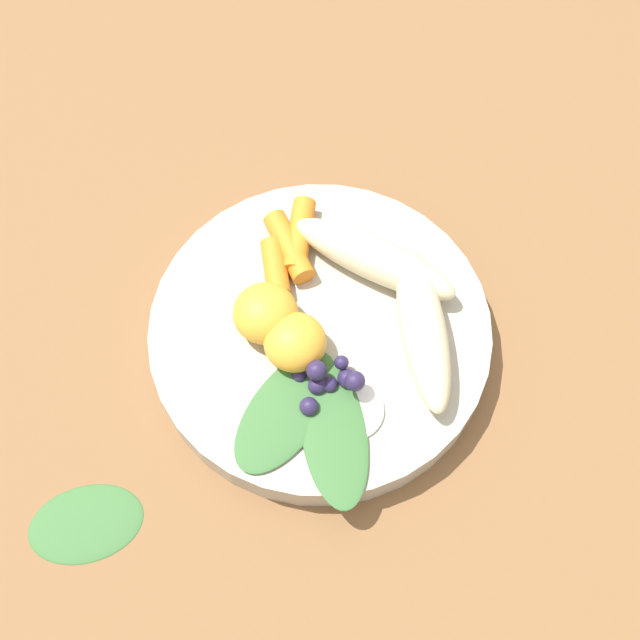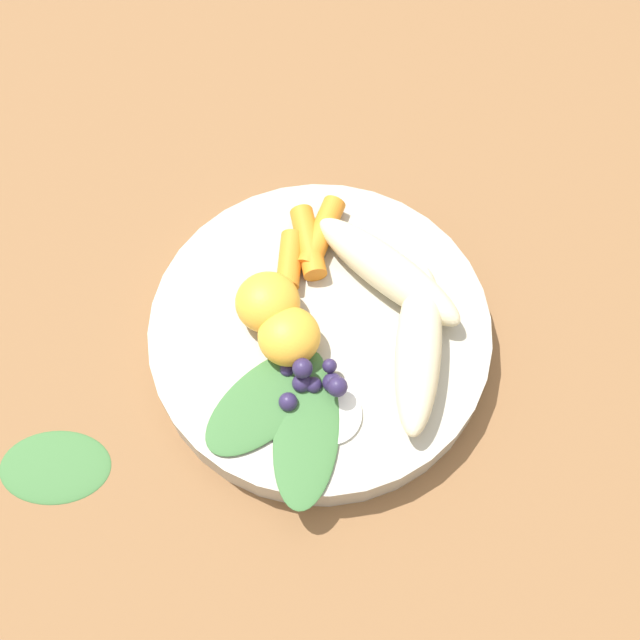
{
  "view_description": "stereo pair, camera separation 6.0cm",
  "coord_description": "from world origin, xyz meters",
  "px_view_note": "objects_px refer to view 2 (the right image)",
  "views": [
    {
      "loc": [
        0.2,
        0.17,
        0.58
      ],
      "look_at": [
        0.0,
        0.0,
        0.04
      ],
      "focal_mm": 45.79,
      "sensor_mm": 36.0,
      "label": 1
    },
    {
      "loc": [
        0.16,
        0.21,
        0.58
      ],
      "look_at": [
        0.0,
        0.0,
        0.04
      ],
      "focal_mm": 45.79,
      "sensor_mm": 36.0,
      "label": 2
    }
  ],
  "objects_px": {
    "banana_peeled_left": "(387,270)",
    "orange_segment_near": "(288,335)",
    "bowl": "(320,334)",
    "kale_leaf_stray": "(54,466)",
    "banana_peeled_right": "(419,348)"
  },
  "relations": [
    {
      "from": "bowl",
      "to": "banana_peeled_right",
      "type": "xyz_separation_m",
      "value": [
        -0.04,
        0.06,
        0.03
      ]
    },
    {
      "from": "bowl",
      "to": "kale_leaf_stray",
      "type": "bearing_deg",
      "value": -9.24
    },
    {
      "from": "banana_peeled_left",
      "to": "orange_segment_near",
      "type": "distance_m",
      "value": 0.09
    },
    {
      "from": "kale_leaf_stray",
      "to": "banana_peeled_left",
      "type": "bearing_deg",
      "value": -149.87
    },
    {
      "from": "banana_peeled_left",
      "to": "orange_segment_near",
      "type": "bearing_deg",
      "value": 77.49
    },
    {
      "from": "bowl",
      "to": "kale_leaf_stray",
      "type": "distance_m",
      "value": 0.22
    },
    {
      "from": "banana_peeled_left",
      "to": "kale_leaf_stray",
      "type": "bearing_deg",
      "value": 70.88
    },
    {
      "from": "bowl",
      "to": "kale_leaf_stray",
      "type": "relative_size",
      "value": 3.16
    },
    {
      "from": "bowl",
      "to": "banana_peeled_left",
      "type": "bearing_deg",
      "value": -179.47
    },
    {
      "from": "bowl",
      "to": "orange_segment_near",
      "type": "bearing_deg",
      "value": -2.6
    },
    {
      "from": "bowl",
      "to": "banana_peeled_left",
      "type": "relative_size",
      "value": 1.92
    },
    {
      "from": "kale_leaf_stray",
      "to": "orange_segment_near",
      "type": "bearing_deg",
      "value": -153.05
    },
    {
      "from": "banana_peeled_right",
      "to": "kale_leaf_stray",
      "type": "distance_m",
      "value": 0.28
    },
    {
      "from": "banana_peeled_right",
      "to": "kale_leaf_stray",
      "type": "height_order",
      "value": "banana_peeled_right"
    },
    {
      "from": "bowl",
      "to": "orange_segment_near",
      "type": "height_order",
      "value": "orange_segment_near"
    }
  ]
}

